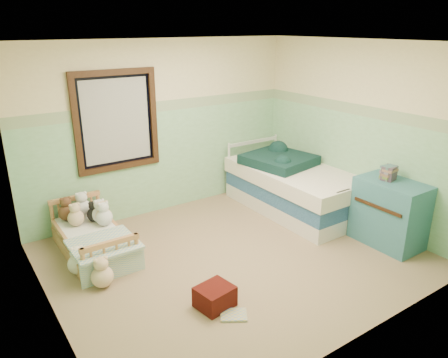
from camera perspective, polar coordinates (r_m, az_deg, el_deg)
floor at (r=5.33m, az=1.41°, el=-10.32°), size 4.20×3.60×0.02m
ceiling at (r=4.61m, az=1.68°, el=17.86°), size 4.20×3.60×0.02m
wall_back at (r=6.32m, az=-8.12°, el=6.70°), size 4.20×0.04×2.50m
wall_front at (r=3.61m, az=18.52°, el=-4.43°), size 4.20×0.04×2.50m
wall_left at (r=4.04m, az=-23.46°, el=-2.50°), size 0.04×3.60×2.50m
wall_right at (r=6.24m, az=17.46°, el=5.82°), size 0.04×3.60×2.50m
wainscot_mint at (r=6.43m, az=-7.85°, el=2.34°), size 4.20×0.01×1.50m
border_strip at (r=6.24m, az=-8.20°, el=9.58°), size 4.20×0.01×0.15m
window_frame at (r=5.97m, az=-14.10°, el=7.50°), size 1.16×0.06×1.36m
window_blinds at (r=5.98m, az=-14.13°, el=7.51°), size 0.92×0.01×1.12m
toddler_bed_frame at (r=5.59m, az=-16.95°, el=-8.60°), size 0.67×1.34×0.17m
toddler_mattress at (r=5.52m, az=-17.10°, el=-7.27°), size 0.61×1.29×0.12m
patchwork_quilt at (r=5.13m, az=-15.72°, el=-8.36°), size 0.73×0.67×0.03m
plush_bed_brown at (r=5.86m, az=-20.18°, el=-4.19°), size 0.22×0.22×0.22m
plush_bed_white at (r=5.90m, az=-18.33°, el=-3.72°), size 0.23×0.23×0.23m
plush_bed_tan at (r=5.68m, az=-19.11°, el=-4.92°), size 0.20×0.20×0.20m
plush_bed_dark at (r=5.74m, az=-16.90°, el=-4.52°), size 0.18×0.18×0.18m
plush_floor_cream at (r=5.21m, az=-18.85°, el=-10.68°), size 0.23×0.23×0.23m
plush_floor_tan at (r=4.90m, az=-15.89°, el=-12.39°), size 0.24×0.24×0.24m
twin_bed_frame at (r=6.61m, az=9.12°, el=-3.15°), size 1.03×2.07×0.22m
twin_boxspring at (r=6.53m, az=9.23°, el=-1.37°), size 1.03×2.07×0.22m
twin_mattress at (r=6.46m, az=9.34°, el=0.45°), size 1.07×2.11×0.22m
teal_blanket at (r=6.58m, az=7.32°, el=2.57°), size 1.03×1.07×0.14m
dresser at (r=5.83m, az=21.17°, el=-4.23°), size 0.53×0.84×0.84m
book_stack at (r=5.70m, az=21.13°, el=0.75°), size 0.20×0.17×0.18m
red_pillow at (r=4.44m, az=-1.24°, el=-15.39°), size 0.39×0.36×0.22m
floor_book at (r=4.37m, az=1.28°, el=-17.65°), size 0.32×0.30×0.02m
extra_plush_0 at (r=5.68m, az=-16.16°, el=-4.54°), size 0.21×0.21×0.21m
extra_plush_1 at (r=5.60m, az=-15.71°, el=-4.85°), size 0.21×0.21×0.21m
extra_plush_2 at (r=5.58m, az=-15.67°, el=-4.95°), size 0.21×0.21×0.21m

